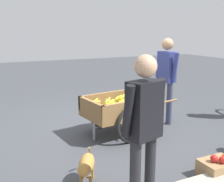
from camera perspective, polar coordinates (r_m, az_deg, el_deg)
ground_plane at (r=5.22m, az=-0.67°, el=-7.78°), size 24.00×24.00×0.00m
fruit_cart at (r=4.82m, az=1.13°, el=-4.01°), size 1.74×1.02×0.73m
vendor_person at (r=5.41m, az=11.19°, el=3.68°), size 0.25×0.59×1.66m
dog at (r=3.36m, az=-5.30°, el=-14.98°), size 0.37×0.61×0.40m
mixed_fruit_crate at (r=3.83m, az=21.05°, el=-14.55°), size 0.44×0.32×0.32m
bystander_person at (r=2.68m, az=6.66°, el=-6.32°), size 0.50×0.29×1.60m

